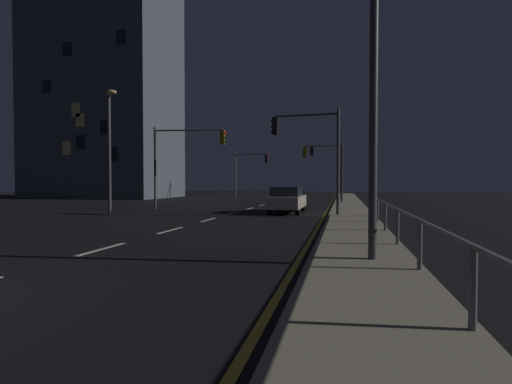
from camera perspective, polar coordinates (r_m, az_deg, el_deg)
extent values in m
plane|color=black|center=(22.12, -3.31, -3.24)|extent=(112.00, 112.00, 0.00)
cube|color=gray|center=(21.17, 14.63, -3.31)|extent=(2.34, 77.00, 0.14)
cube|color=silver|center=(10.86, -23.00, -8.23)|extent=(0.14, 2.00, 0.01)
cube|color=silver|center=(14.24, -13.33, -5.87)|extent=(0.14, 2.00, 0.01)
cube|color=silver|center=(17.88, -7.51, -4.35)|extent=(0.14, 2.00, 0.01)
cube|color=silver|center=(21.64, -3.70, -3.33)|extent=(0.14, 2.00, 0.01)
cube|color=silver|center=(25.48, -1.03, -2.61)|extent=(0.14, 2.00, 0.01)
cube|color=silver|center=(29.36, 0.93, -2.07)|extent=(0.14, 2.00, 0.01)
cube|color=silver|center=(33.27, 2.44, -1.66)|extent=(0.14, 2.00, 0.01)
cube|color=silver|center=(37.19, 3.62, -1.33)|extent=(0.14, 2.00, 0.01)
cube|color=silver|center=(41.14, 4.58, -1.06)|extent=(0.14, 2.00, 0.01)
cube|color=silver|center=(45.09, 5.37, -0.85)|extent=(0.14, 2.00, 0.01)
cube|color=silver|center=(49.05, 6.04, -0.66)|extent=(0.14, 2.00, 0.01)
cube|color=gold|center=(26.18, 11.31, -2.53)|extent=(0.14, 53.00, 0.01)
cube|color=beige|center=(22.08, 4.95, -1.51)|extent=(1.83, 4.40, 0.70)
cube|color=#1E2328|center=(21.81, 4.85, 0.09)|extent=(1.61, 2.47, 0.55)
cylinder|color=black|center=(23.62, 3.54, -2.17)|extent=(0.22, 0.64, 0.64)
cylinder|color=black|center=(23.39, 7.41, -2.21)|extent=(0.22, 0.64, 0.64)
cylinder|color=black|center=(20.86, 2.18, -2.65)|extent=(0.22, 0.64, 0.64)
cylinder|color=black|center=(20.60, 6.55, -2.71)|extent=(0.22, 0.64, 0.64)
cylinder|color=#2D3033|center=(32.20, 13.31, 2.99)|extent=(0.16, 0.16, 5.12)
cylinder|color=#4C4C51|center=(32.26, 10.52, 7.11)|extent=(3.15, 0.36, 0.11)
cube|color=olive|center=(32.22, 7.70, 6.20)|extent=(0.31, 0.36, 0.95)
sphere|color=red|center=(32.25, 7.42, 6.73)|extent=(0.20, 0.20, 0.20)
sphere|color=black|center=(32.22, 7.42, 6.20)|extent=(0.20, 0.20, 0.20)
sphere|color=black|center=(32.20, 7.42, 5.66)|extent=(0.20, 0.20, 0.20)
cylinder|color=#38383D|center=(26.13, -15.52, 3.63)|extent=(0.16, 0.16, 5.65)
cylinder|color=#4C4C51|center=(25.59, -10.56, 9.50)|extent=(4.71, 0.72, 0.11)
cube|color=olive|center=(24.95, -5.28, 8.51)|extent=(0.32, 0.37, 0.95)
sphere|color=red|center=(24.96, -4.92, 9.20)|extent=(0.20, 0.20, 0.20)
sphere|color=black|center=(24.92, -4.92, 8.52)|extent=(0.20, 0.20, 0.20)
sphere|color=black|center=(24.89, -4.92, 7.83)|extent=(0.20, 0.20, 0.20)
cylinder|color=#38383D|center=(19.56, 12.72, 4.63)|extent=(0.16, 0.16, 5.53)
cylinder|color=#2D3033|center=(19.99, 7.85, 11.85)|extent=(3.35, 0.18, 0.11)
cube|color=black|center=(20.17, 3.04, 10.26)|extent=(0.29, 0.35, 0.95)
sphere|color=red|center=(20.25, 2.60, 11.08)|extent=(0.20, 0.20, 0.20)
sphere|color=black|center=(20.20, 2.60, 10.24)|extent=(0.20, 0.20, 0.20)
sphere|color=black|center=(20.16, 2.60, 9.40)|extent=(0.20, 0.20, 0.20)
cylinder|color=#4C4C51|center=(43.47, -3.20, 2.62)|extent=(0.16, 0.16, 5.39)
cylinder|color=#4C4C51|center=(42.84, -0.82, 5.91)|extent=(3.86, 0.59, 0.11)
cube|color=black|center=(42.14, 1.64, 5.27)|extent=(0.32, 0.37, 0.95)
sphere|color=red|center=(42.11, 1.84, 5.69)|extent=(0.20, 0.20, 0.20)
sphere|color=black|center=(42.09, 1.84, 5.28)|extent=(0.20, 0.20, 0.20)
sphere|color=black|center=(42.07, 1.84, 4.87)|extent=(0.20, 0.20, 0.20)
cylinder|color=#2D3033|center=(36.99, 13.22, 3.21)|extent=(0.16, 0.16, 5.66)
cylinder|color=#38383D|center=(37.10, 10.99, 7.21)|extent=(2.89, 0.30, 0.11)
cube|color=black|center=(37.05, 8.74, 6.41)|extent=(0.30, 0.36, 0.95)
sphere|color=red|center=(37.08, 8.50, 6.87)|extent=(0.20, 0.20, 0.20)
sphere|color=black|center=(37.05, 8.50, 6.41)|extent=(0.20, 0.20, 0.20)
sphere|color=black|center=(37.03, 8.50, 5.95)|extent=(0.20, 0.20, 0.20)
cylinder|color=#38383D|center=(8.62, 17.94, 15.84)|extent=(0.18, 0.18, 7.65)
cylinder|color=#38383D|center=(22.08, -21.98, 5.39)|extent=(0.18, 0.18, 6.74)
cylinder|color=#2D3033|center=(21.70, -21.89, 14.06)|extent=(1.17, 1.38, 0.10)
ellipsoid|color=#F9D172|center=(20.85, -21.70, 14.31)|extent=(0.56, 0.36, 0.24)
cylinder|color=#59595E|center=(4.92, 30.84, -12.83)|extent=(0.09, 0.09, 0.95)
cylinder|color=#59595E|center=(7.74, 24.26, -7.57)|extent=(0.09, 0.09, 0.95)
cylinder|color=#59595E|center=(10.63, 21.28, -5.11)|extent=(0.09, 0.09, 0.95)
cylinder|color=#59595E|center=(13.55, 19.59, -3.70)|extent=(0.09, 0.09, 0.95)
cylinder|color=#59595E|center=(16.48, 18.51, -2.78)|extent=(0.09, 0.09, 0.95)
cylinder|color=#59595E|center=(19.42, 17.75, -2.15)|extent=(0.09, 0.09, 0.95)
cube|color=slate|center=(10.59, 21.31, -2.55)|extent=(0.06, 17.74, 0.06)
cube|color=#4C515B|center=(50.81, -22.63, 16.46)|extent=(16.66, 10.32, 30.12)
cube|color=#EACC7A|center=(45.08, -25.84, 10.08)|extent=(1.10, 0.06, 1.50)
cube|color=black|center=(47.89, -27.48, 19.26)|extent=(1.10, 0.06, 1.50)
cube|color=black|center=(44.77, -25.79, 7.09)|extent=(1.10, 0.06, 1.50)
cube|color=black|center=(43.08, -22.61, 9.34)|extent=(1.10, 0.06, 1.50)
cube|color=black|center=(44.27, -20.44, 21.74)|extent=(1.10, 0.06, 1.50)
cube|color=black|center=(42.22, -21.52, 5.54)|extent=(1.10, 0.06, 1.50)
cube|color=#EACC7A|center=(45.60, -26.38, 11.44)|extent=(1.10, 0.06, 1.50)
cube|color=black|center=(48.65, -29.98, 14.14)|extent=(1.10, 0.06, 1.50)
cube|color=#EACC7A|center=(45.87, -27.54, 6.10)|extent=(1.10, 0.06, 1.50)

